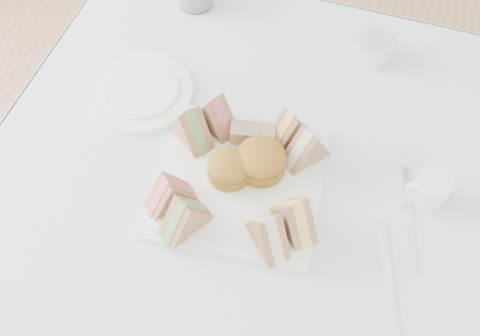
% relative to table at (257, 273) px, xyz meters
% --- Properties ---
extents(floor, '(4.00, 4.00, 0.00)m').
position_rel_table_xyz_m(floor, '(0.00, 0.00, -0.37)').
color(floor, '#9E7751').
rests_on(floor, ground).
extents(table, '(0.90, 0.90, 0.74)m').
position_rel_table_xyz_m(table, '(0.00, 0.00, 0.00)').
color(table, brown).
rests_on(table, floor).
extents(tablecloth, '(1.02, 1.02, 0.01)m').
position_rel_table_xyz_m(tablecloth, '(0.00, 0.00, 0.37)').
color(tablecloth, white).
rests_on(tablecloth, table).
extents(serving_plate, '(0.31, 0.31, 0.01)m').
position_rel_table_xyz_m(serving_plate, '(-0.04, 0.01, 0.38)').
color(serving_plate, white).
rests_on(serving_plate, tablecloth).
extents(sandwich_fl_a, '(0.09, 0.09, 0.08)m').
position_rel_table_xyz_m(sandwich_fl_a, '(-0.14, -0.07, 0.43)').
color(sandwich_fl_a, '#997151').
rests_on(sandwich_fl_a, serving_plate).
extents(sandwich_fl_b, '(0.08, 0.10, 0.08)m').
position_rel_table_xyz_m(sandwich_fl_b, '(-0.10, -0.10, 0.43)').
color(sandwich_fl_b, '#997151').
rests_on(sandwich_fl_b, serving_plate).
extents(sandwich_fr_a, '(0.09, 0.09, 0.08)m').
position_rel_table_xyz_m(sandwich_fr_a, '(0.07, -0.04, 0.43)').
color(sandwich_fr_a, '#997151').
rests_on(sandwich_fr_a, serving_plate).
extents(sandwich_fr_b, '(0.09, 0.09, 0.08)m').
position_rel_table_xyz_m(sandwich_fr_b, '(0.03, -0.08, 0.43)').
color(sandwich_fr_b, '#997151').
rests_on(sandwich_fr_b, serving_plate).
extents(sandwich_bl_a, '(0.10, 0.09, 0.08)m').
position_rel_table_xyz_m(sandwich_bl_a, '(-0.15, 0.07, 0.43)').
color(sandwich_bl_a, '#997151').
rests_on(sandwich_bl_a, serving_plate).
extents(sandwich_bl_b, '(0.10, 0.08, 0.08)m').
position_rel_table_xyz_m(sandwich_bl_b, '(-0.12, 0.11, 0.43)').
color(sandwich_bl_b, '#997151').
rests_on(sandwich_bl_b, serving_plate).
extents(sandwich_br_a, '(0.09, 0.09, 0.08)m').
position_rel_table_xyz_m(sandwich_br_a, '(0.05, 0.09, 0.43)').
color(sandwich_br_a, '#997151').
rests_on(sandwich_br_a, serving_plate).
extents(sandwich_br_b, '(0.08, 0.09, 0.07)m').
position_rel_table_xyz_m(sandwich_br_b, '(0.01, 0.12, 0.42)').
color(sandwich_br_b, '#997151').
rests_on(sandwich_br_b, serving_plate).
extents(scone_left, '(0.08, 0.08, 0.05)m').
position_rel_table_xyz_m(scone_left, '(-0.06, 0.01, 0.41)').
color(scone_left, '#AA6C26').
rests_on(scone_left, serving_plate).
extents(scone_right, '(0.12, 0.12, 0.06)m').
position_rel_table_xyz_m(scone_right, '(-0.02, 0.04, 0.42)').
color(scone_right, '#AA6C26').
rests_on(scone_right, serving_plate).
extents(pastry_slice, '(0.08, 0.05, 0.04)m').
position_rel_table_xyz_m(pastry_slice, '(-0.05, 0.10, 0.41)').
color(pastry_slice, tan).
rests_on(pastry_slice, serving_plate).
extents(side_plate, '(0.23, 0.23, 0.01)m').
position_rel_table_xyz_m(side_plate, '(-0.29, 0.14, 0.38)').
color(side_plate, white).
rests_on(side_plate, tablecloth).
extents(tea_strainer, '(0.10, 0.10, 0.04)m').
position_rel_table_xyz_m(tea_strainer, '(0.12, 0.38, 0.40)').
color(tea_strainer, white).
rests_on(tea_strainer, tablecloth).
extents(knife, '(0.07, 0.19, 0.00)m').
position_rel_table_xyz_m(knife, '(0.23, -0.09, 0.38)').
color(knife, white).
rests_on(knife, tablecloth).
extents(fork, '(0.05, 0.16, 0.00)m').
position_rel_table_xyz_m(fork, '(0.25, 0.02, 0.38)').
color(fork, white).
rests_on(fork, tablecloth).
extents(creamer_jug, '(0.08, 0.08, 0.05)m').
position_rel_table_xyz_m(creamer_jug, '(0.27, 0.09, 0.40)').
color(creamer_jug, white).
rests_on(creamer_jug, tablecloth).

